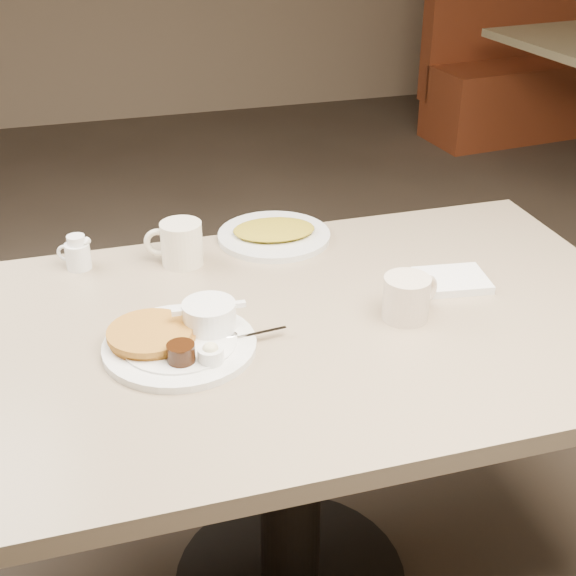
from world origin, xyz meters
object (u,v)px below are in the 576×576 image
object	(u,v)px
main_plate	(182,336)
booth_back_right	(528,69)
diner_table	(291,392)
coffee_mug_far	(180,243)
creamer_right	(77,253)
hash_plate	(274,234)
coffee_mug_near	(408,297)

from	to	relation	value
main_plate	booth_back_right	distance (m)	3.96
diner_table	booth_back_right	xyz separation A→B (m)	(2.37, 2.95, -0.17)
coffee_mug_far	booth_back_right	distance (m)	3.67
creamer_right	hash_plate	xyz separation A→B (m)	(0.46, 0.02, -0.02)
creamer_right	booth_back_right	bearing A→B (deg)	43.05
creamer_right	hash_plate	bearing A→B (deg)	2.97
diner_table	creamer_right	bearing A→B (deg)	136.96
coffee_mug_near	hash_plate	distance (m)	0.46
booth_back_right	coffee_mug_far	bearing A→B (deg)	-134.04
coffee_mug_far	hash_plate	bearing A→B (deg)	15.38
creamer_right	diner_table	bearing A→B (deg)	-43.04
coffee_mug_far	creamer_right	distance (m)	0.23
diner_table	coffee_mug_near	xyz separation A→B (m)	(0.23, -0.04, 0.22)
coffee_mug_far	hash_plate	xyz separation A→B (m)	(0.24, 0.07, -0.04)
diner_table	hash_plate	distance (m)	0.44
diner_table	creamer_right	distance (m)	0.57
main_plate	creamer_right	bearing A→B (deg)	113.50
booth_back_right	creamer_right	bearing A→B (deg)	-136.95
coffee_mug_near	coffee_mug_far	distance (m)	0.54
diner_table	coffee_mug_near	size ratio (longest dim) A/B	10.43
coffee_mug_near	booth_back_right	size ratio (longest dim) A/B	0.10
diner_table	coffee_mug_near	distance (m)	0.32
coffee_mug_near	hash_plate	bearing A→B (deg)	110.19
creamer_right	main_plate	bearing A→B (deg)	-66.50
main_plate	booth_back_right	size ratio (longest dim) A/B	0.24
main_plate	coffee_mug_far	world-z (taller)	coffee_mug_far
coffee_mug_far	hash_plate	world-z (taller)	coffee_mug_far
main_plate	hash_plate	xyz separation A→B (m)	(0.30, 0.41, -0.01)
diner_table	creamer_right	world-z (taller)	creamer_right
creamer_right	booth_back_right	distance (m)	3.80
creamer_right	coffee_mug_near	bearing A→B (deg)	-33.15
coffee_mug_near	creamer_right	world-z (taller)	coffee_mug_near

